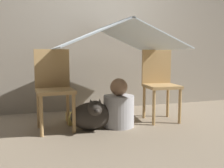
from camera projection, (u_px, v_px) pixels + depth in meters
ground_plane at (119, 131)px, 2.63m from camera, size 8.80×8.80×0.00m
wall_back at (92, 23)px, 3.56m from camera, size 7.00×0.05×2.50m
chair_left at (54, 85)px, 2.66m from camera, size 0.40×0.40×0.86m
chair_right at (159, 81)px, 3.05m from camera, size 0.41×0.41×0.86m
sheet_canopy at (112, 37)px, 2.73m from camera, size 1.26×1.22×0.27m
person_front at (119, 107)px, 2.78m from camera, size 0.34×0.34×0.54m
dog at (92, 115)px, 2.65m from camera, size 0.45×0.38×0.36m
floor_cushion at (81, 118)px, 2.98m from camera, size 0.33×0.26×0.10m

